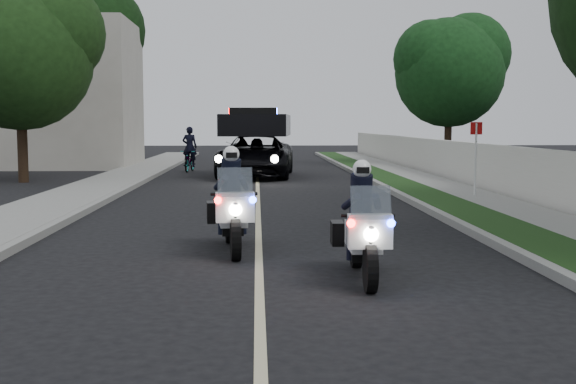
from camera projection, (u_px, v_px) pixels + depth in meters
name	position (u px, v px, depth m)	size (l,w,h in m)	color
ground	(259.00, 283.00, 9.57)	(120.00, 120.00, 0.00)	black
curb_right	(407.00, 198.00, 19.69)	(0.20, 60.00, 0.15)	gray
grass_verge	(432.00, 198.00, 19.72)	(1.20, 60.00, 0.16)	#193814
sidewalk_right	(478.00, 198.00, 19.78)	(1.40, 60.00, 0.16)	gray
property_wall	(515.00, 174.00, 19.75)	(0.22, 60.00, 1.50)	beige
curb_left	(106.00, 200.00, 19.33)	(0.20, 60.00, 0.15)	gray
sidewalk_left	(65.00, 200.00, 19.28)	(2.00, 60.00, 0.16)	gray
building_far	(51.00, 95.00, 34.66)	(8.00, 6.00, 7.00)	#A8A396
lane_marking	(258.00, 202.00, 19.52)	(0.12, 50.00, 0.01)	#BFB78C
police_moto_left	(232.00, 251.00, 12.02)	(0.73, 2.07, 1.76)	silver
police_moto_right	(362.00, 279.00, 9.86)	(0.68, 1.93, 1.64)	silver
police_suv	(256.00, 177.00, 28.57)	(2.78, 6.01, 2.92)	black
bicycle	(190.00, 172.00, 31.76)	(0.62, 1.78, 0.93)	black
cyclist	(190.00, 172.00, 31.76)	(0.65, 0.43, 1.79)	black
sign_post	(475.00, 201.00, 19.80)	(0.35, 0.35, 2.24)	#A50B13
tree_right_d	(447.00, 166.00, 35.78)	(5.39, 5.39, 8.99)	#164218
tree_left_near	(24.00, 182.00, 25.95)	(5.23, 5.23, 8.71)	#193A13
tree_left_far	(73.00, 164.00, 37.62)	(6.75, 6.75, 11.24)	black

